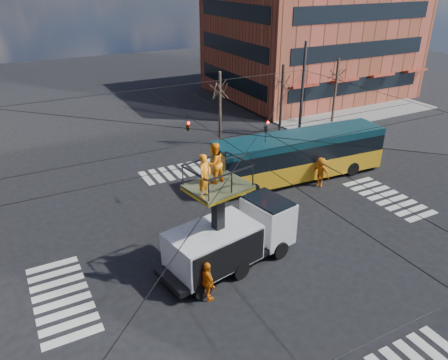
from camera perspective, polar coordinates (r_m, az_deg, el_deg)
The scene contains 13 objects.
ground at distance 23.84m, azimuth 3.91°, elevation -7.64°, with size 120.00×120.00×0.00m, color black.
sidewalk_ne at distance 51.04m, azimuth 11.80°, elevation 10.41°, with size 18.00×18.00×0.12m, color slate.
crosswalks at distance 23.83m, azimuth 3.91°, elevation -7.62°, with size 22.40×22.40×0.02m, color silver, non-canonical shape.
building_ne at distance 52.62m, azimuth 11.25°, elevation 18.64°, with size 20.06×16.06×14.00m.
overhead_network at distance 22.06m, azimuth 3.53°, elevation 2.16°, with size 24.24×24.24×8.00m.
tree_a at distance 35.15m, azimuth -0.55°, elevation 11.81°, with size 2.00×2.00×6.00m.
tree_b at distance 38.22m, azimuth 7.65°, elevation 12.72°, with size 2.00×2.00×6.00m.
tree_c at distance 41.93m, azimuth 14.56°, elevation 13.30°, with size 2.00×2.00×6.00m.
utility_truck at distance 20.84m, azimuth 0.97°, elevation -6.12°, with size 7.30×3.62×6.46m.
city_bus at distance 30.21m, azimuth 9.88°, elevation 3.24°, with size 12.39×3.40×3.20m.
traffic_cone at distance 20.70m, azimuth -6.02°, elevation -12.29°, with size 0.36×0.36×0.78m, color #F85D0A.
worker_ground at distance 19.33m, azimuth -2.19°, elevation -13.14°, with size 1.13×0.47×1.93m, color orange.
flagger at distance 29.56m, azimuth 12.48°, elevation 0.99°, with size 1.32×0.76×2.04m, color orange.
Camera 1 is at (-10.76, -16.76, 13.09)m, focal length 35.00 mm.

